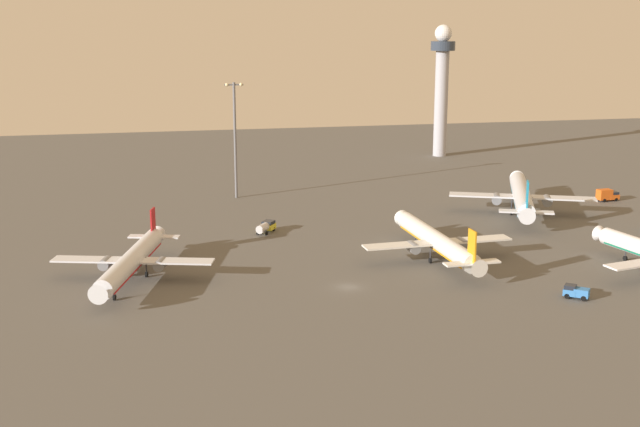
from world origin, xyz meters
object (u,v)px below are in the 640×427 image
object	(u,v)px
airplane_near_gate	(132,260)
fuel_truck	(266,227)
airplane_taxiway_distant	(522,196)
maintenance_van	(576,292)
control_tower	(442,82)
airplane_far_stand	(437,241)
catering_truck	(607,195)
apron_light_central	(235,134)

from	to	relation	value
airplane_near_gate	fuel_truck	xyz separation A→B (m)	(28.28, 28.11, -2.29)
airplane_taxiway_distant	fuel_truck	world-z (taller)	airplane_taxiway_distant
maintenance_van	fuel_truck	bearing A→B (deg)	78.65
control_tower	airplane_near_gate	bearing A→B (deg)	-130.63
control_tower	airplane_far_stand	size ratio (longest dim) A/B	1.12
airplane_far_stand	airplane_taxiway_distant	xyz separation A→B (m)	(33.06, 32.81, 0.55)
control_tower	maintenance_van	world-z (taller)	control_tower
catering_truck	airplane_near_gate	bearing A→B (deg)	-76.43
airplane_taxiway_distant	control_tower	bearing A→B (deg)	105.65
maintenance_van	catering_truck	size ratio (longest dim) A/B	0.76
airplane_taxiway_distant	maintenance_van	distance (m)	61.88
maintenance_van	fuel_truck	world-z (taller)	fuel_truck
airplane_near_gate	catering_truck	size ratio (longest dim) A/B	6.33
control_tower	maintenance_van	size ratio (longest dim) A/B	9.70
airplane_near_gate	catering_truck	bearing A→B (deg)	-145.10
airplane_taxiway_distant	catering_truck	size ratio (longest dim) A/B	7.21
airplane_far_stand	fuel_truck	size ratio (longest dim) A/B	5.97
airplane_taxiway_distant	apron_light_central	bearing A→B (deg)	176.16
airplane_far_stand	maintenance_van	bearing A→B (deg)	-63.04
maintenance_van	catering_truck	world-z (taller)	catering_truck
control_tower	catering_truck	size ratio (longest dim) A/B	7.37
airplane_taxiway_distant	catering_truck	bearing A→B (deg)	38.38
control_tower	airplane_far_stand	world-z (taller)	control_tower
airplane_near_gate	catering_truck	distance (m)	125.46
catering_truck	fuel_truck	bearing A→B (deg)	-87.28
control_tower	airplane_near_gate	world-z (taller)	control_tower
fuel_truck	airplane_far_stand	bearing A→B (deg)	-10.25
airplane_far_stand	fuel_truck	bearing A→B (deg)	134.14
airplane_far_stand	catering_truck	bearing A→B (deg)	30.92
airplane_taxiway_distant	maintenance_van	size ratio (longest dim) A/B	9.48
control_tower	maintenance_van	xyz separation A→B (m)	(-27.20, -142.47, -23.61)
apron_light_central	airplane_taxiway_distant	bearing A→B (deg)	-25.94
control_tower	apron_light_central	xyz separation A→B (m)	(-74.33, -51.70, -8.00)
fuel_truck	apron_light_central	xyz separation A→B (m)	(-2.34, 37.07, 15.43)
control_tower	airplane_far_stand	xyz separation A→B (m)	(-42.46, -116.09, -21.06)
catering_truck	airplane_taxiway_distant	bearing A→B (deg)	-79.53
control_tower	airplane_taxiway_distant	bearing A→B (deg)	-96.45
fuel_truck	apron_light_central	distance (m)	40.22
airplane_taxiway_distant	maintenance_van	bearing A→B (deg)	-84.64
airplane_taxiway_distant	apron_light_central	distance (m)	73.27
apron_light_central	control_tower	bearing A→B (deg)	34.82
fuel_truck	catering_truck	size ratio (longest dim) A/B	1.10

